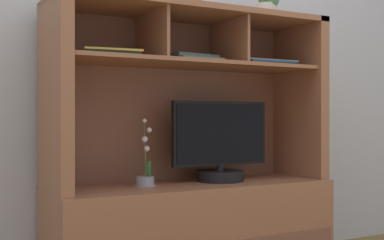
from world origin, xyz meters
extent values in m
cube|color=#B1B6BE|center=(0.00, 0.29, 1.40)|extent=(6.00, 0.02, 2.80)
cube|color=#935C3F|center=(0.00, 0.00, 0.25)|extent=(1.50, 0.51, 0.51)
cube|color=#935C3F|center=(-0.72, 0.00, 0.96)|extent=(0.06, 0.45, 0.91)
cube|color=#935C3F|center=(0.72, 0.00, 0.96)|extent=(0.06, 0.45, 0.91)
cube|color=brown|center=(0.00, 0.21, 0.95)|extent=(1.44, 0.02, 0.88)
cube|color=#935C3F|center=(0.00, 0.00, 1.40)|extent=(1.50, 0.45, 0.03)
cube|color=#935C3F|center=(0.00, 0.00, 1.13)|extent=(1.38, 0.40, 0.02)
cube|color=#935C3F|center=(-0.23, 0.00, 1.26)|extent=(0.02, 0.38, 0.24)
cube|color=#935C3F|center=(0.23, 0.00, 1.26)|extent=(0.02, 0.38, 0.24)
cylinder|color=black|center=(0.17, 0.00, 0.54)|extent=(0.25, 0.25, 0.06)
cylinder|color=black|center=(0.17, 0.00, 0.58)|extent=(0.04, 0.04, 0.03)
cube|color=black|center=(0.17, 0.00, 0.77)|extent=(0.57, 0.03, 0.35)
cube|color=black|center=(0.17, -0.02, 0.77)|extent=(0.54, 0.00, 0.32)
cylinder|color=gray|center=(-0.27, 0.01, 0.53)|extent=(0.09, 0.09, 0.05)
cylinder|color=gray|center=(-0.27, 0.01, 0.51)|extent=(0.11, 0.11, 0.01)
cylinder|color=#4C6B38|center=(-0.27, 0.01, 0.70)|extent=(0.02, 0.01, 0.28)
sphere|color=silver|center=(-0.26, 0.00, 0.70)|extent=(0.03, 0.03, 0.03)
sphere|color=silver|center=(-0.27, 0.01, 0.74)|extent=(0.03, 0.03, 0.03)
sphere|color=silver|center=(-0.25, -0.01, 0.79)|extent=(0.03, 0.03, 0.03)
sphere|color=silver|center=(-0.28, -0.01, 0.84)|extent=(0.02, 0.02, 0.02)
ellipsoid|color=#327336|center=(-0.25, 0.00, 0.59)|extent=(0.05, 0.07, 0.10)
ellipsoid|color=#327336|center=(-0.25, 0.02, 0.59)|extent=(0.05, 0.06, 0.10)
cube|color=#B79127|center=(0.44, 0.00, 1.15)|extent=(0.27, 0.28, 0.01)
cube|color=#26567F|center=(0.45, -0.01, 1.16)|extent=(0.31, 0.32, 0.01)
cube|color=gray|center=(0.45, -0.02, 1.17)|extent=(0.33, 0.23, 0.01)
cube|color=#426C70|center=(-0.47, -0.03, 1.15)|extent=(0.29, 0.23, 0.02)
cube|color=gold|center=(-0.47, -0.03, 1.17)|extent=(0.30, 0.30, 0.01)
cube|color=gray|center=(0.02, 0.05, 1.15)|extent=(0.26, 0.30, 0.02)
cube|color=slate|center=(0.01, 0.06, 1.18)|extent=(0.27, 0.25, 0.02)
cylinder|color=beige|center=(0.49, 0.00, 1.46)|extent=(0.12, 0.12, 0.08)
cylinder|color=beige|center=(0.49, 0.00, 1.42)|extent=(0.14, 0.14, 0.01)
camera|label=1|loc=(-1.32, -2.41, 0.85)|focal=48.92mm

